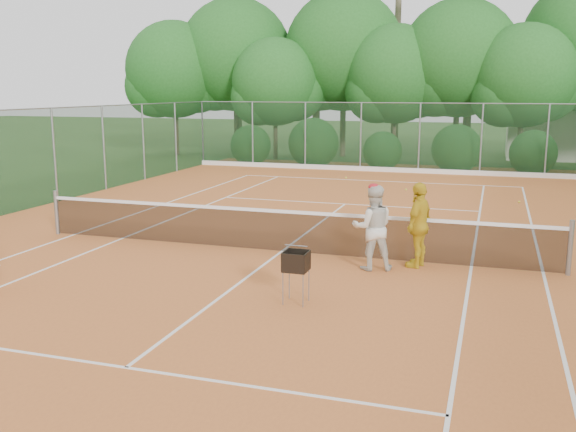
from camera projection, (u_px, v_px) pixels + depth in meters
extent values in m
plane|color=#2A4E1C|center=(281.00, 253.00, 14.36)|extent=(120.00, 120.00, 0.00)
cube|color=#C96B2E|center=(281.00, 252.00, 14.36)|extent=(18.00, 36.00, 0.02)
cylinder|color=gray|center=(57.00, 212.00, 16.04)|extent=(0.10, 0.10, 1.10)
cylinder|color=gray|center=(570.00, 248.00, 12.46)|extent=(0.10, 0.10, 1.10)
cube|color=black|center=(281.00, 232.00, 14.27)|extent=(11.87, 0.03, 0.86)
cube|color=white|center=(281.00, 211.00, 14.18)|extent=(11.87, 0.04, 0.07)
imported|color=silver|center=(373.00, 227.00, 12.82)|extent=(1.00, 0.88, 1.72)
ellipsoid|color=#B4181F|center=(374.00, 187.00, 12.66)|extent=(0.22, 0.22, 0.14)
imported|color=gold|center=(419.00, 225.00, 13.01)|extent=(0.68, 1.10, 1.75)
cylinder|color=gray|center=(283.00, 289.00, 10.77)|extent=(0.02, 0.02, 0.57)
cylinder|color=gray|center=(309.00, 285.00, 10.99)|extent=(0.02, 0.02, 0.57)
cube|color=black|center=(296.00, 261.00, 10.79)|extent=(0.39, 0.39, 0.33)
sphere|color=#CDED37|center=(346.00, 178.00, 26.19)|extent=(0.07, 0.07, 0.07)
sphere|color=#B3CE30|center=(406.00, 189.00, 23.09)|extent=(0.07, 0.07, 0.07)
sphere|color=#D5E334|center=(519.00, 202.00, 20.55)|extent=(0.07, 0.07, 0.07)
cube|color=white|center=(376.00, 181.00, 25.45)|extent=(11.03, 0.06, 0.01)
cube|color=white|center=(73.00, 235.00, 16.01)|extent=(0.06, 23.77, 0.01)
cube|color=white|center=(543.00, 273.00, 12.71)|extent=(0.06, 23.77, 0.01)
cube|color=white|center=(121.00, 239.00, 15.60)|extent=(0.06, 23.77, 0.01)
cube|color=white|center=(471.00, 267.00, 13.12)|extent=(0.06, 23.77, 0.01)
cube|color=white|center=(345.00, 204.00, 20.33)|extent=(8.23, 0.06, 0.01)
cube|color=white|center=(126.00, 368.00, 8.39)|extent=(8.23, 0.06, 0.01)
cube|color=white|center=(281.00, 252.00, 14.36)|extent=(0.06, 12.80, 0.01)
cube|color=#19381E|center=(390.00, 138.00, 28.07)|extent=(18.00, 0.02, 3.00)
cylinder|color=gray|center=(203.00, 133.00, 30.78)|extent=(0.07, 0.07, 3.00)
cylinder|color=gray|center=(203.00, 133.00, 30.78)|extent=(0.07, 0.07, 3.00)
cylinder|color=brown|center=(176.00, 121.00, 35.50)|extent=(0.26, 0.26, 3.75)
sphere|color=#1F571D|center=(174.00, 70.00, 34.96)|extent=(5.25, 5.25, 5.25)
cylinder|color=brown|center=(236.00, 115.00, 35.94)|extent=(0.30, 0.30, 4.40)
sphere|color=#1F571D|center=(236.00, 55.00, 35.30)|extent=(6.16, 6.16, 6.16)
cylinder|color=brown|center=(275.00, 128.00, 33.28)|extent=(0.22, 0.22, 3.20)
sphere|color=#1F571D|center=(275.00, 82.00, 32.82)|extent=(4.48, 4.48, 4.48)
cylinder|color=brown|center=(343.00, 115.00, 34.58)|extent=(0.31, 0.31, 4.50)
sphere|color=#1F571D|center=(344.00, 51.00, 33.94)|extent=(6.30, 6.30, 6.30)
cylinder|color=brown|center=(394.00, 126.00, 32.38)|extent=(0.24, 0.24, 3.50)
sphere|color=#1F571D|center=(396.00, 74.00, 31.87)|extent=(4.90, 4.90, 4.90)
cylinder|color=brown|center=(456.00, 121.00, 31.88)|extent=(0.28, 0.28, 4.10)
sphere|color=#1F571D|center=(459.00, 58.00, 31.29)|extent=(5.74, 5.74, 5.74)
cylinder|color=brown|center=(520.00, 131.00, 29.92)|extent=(0.23, 0.23, 3.40)
sphere|color=#1F571D|center=(524.00, 76.00, 29.43)|extent=(4.76, 4.76, 4.76)
cone|color=brown|center=(237.00, 38.00, 36.65)|extent=(0.44, 0.44, 13.00)
cone|color=brown|center=(317.00, 53.00, 34.40)|extent=(0.44, 0.44, 11.00)
cone|color=brown|center=(398.00, 16.00, 34.68)|extent=(0.44, 0.44, 15.00)
cone|color=brown|center=(470.00, 60.00, 31.62)|extent=(0.44, 0.44, 10.00)
cone|color=brown|center=(556.00, 40.00, 32.09)|extent=(0.44, 0.44, 12.00)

